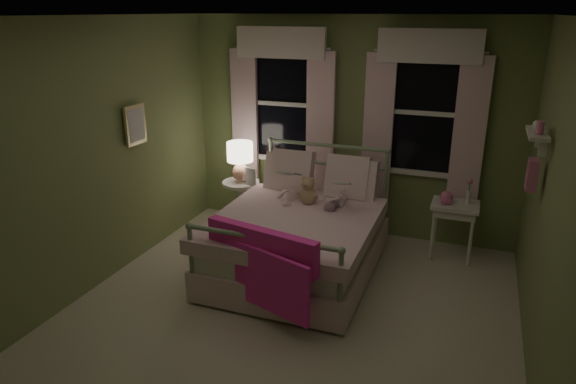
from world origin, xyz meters
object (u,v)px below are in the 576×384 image
at_px(bed, 300,237).
at_px(child_left, 289,173).
at_px(teddy_bear, 308,192).
at_px(table_lamp, 240,158).
at_px(nightstand_right, 455,212).
at_px(nightstand_left, 242,199).
at_px(child_right, 338,181).

relative_size(bed, child_left, 2.78).
bearing_deg(bed, teddy_bear, 90.00).
xyz_separation_m(table_lamp, nightstand_right, (2.52, 0.14, -0.40)).
bearing_deg(nightstand_right, nightstand_left, -176.76).
bearing_deg(teddy_bear, nightstand_right, 22.06).
height_order(bed, table_lamp, bed).
bearing_deg(nightstand_left, child_right, -13.17).
height_order(child_left, teddy_bear, child_left).
distance_m(nightstand_left, nightstand_right, 2.53).
relative_size(child_left, table_lamp, 1.52).
bearing_deg(nightstand_right, table_lamp, -176.76).
xyz_separation_m(nightstand_left, table_lamp, (0.00, 0.00, 0.54)).
bearing_deg(nightstand_left, bed, -35.36).
bearing_deg(nightstand_left, teddy_bear, -24.36).
bearing_deg(child_right, nightstand_right, -156.82).
height_order(child_right, table_lamp, child_right).
distance_m(child_left, nightstand_left, 0.96).
xyz_separation_m(teddy_bear, nightstand_left, (-1.02, 0.46, -0.37)).
relative_size(bed, nightstand_right, 3.18).
xyz_separation_m(child_left, nightstand_left, (-0.74, 0.31, -0.52)).
relative_size(child_right, nightstand_right, 1.04).
relative_size(nightstand_left, nightstand_right, 1.02).
xyz_separation_m(teddy_bear, nightstand_right, (1.50, 0.61, -0.24)).
distance_m(child_right, nightstand_right, 1.34).
bearing_deg(teddy_bear, child_left, 150.50).
height_order(child_right, teddy_bear, child_right).
distance_m(teddy_bear, nightstand_right, 1.63).
distance_m(child_left, nightstand_right, 1.87).
bearing_deg(nightstand_right, teddy_bear, -157.94).
height_order(bed, nightstand_left, bed).
bearing_deg(table_lamp, bed, -35.36).
bearing_deg(table_lamp, nightstand_right, 3.24).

